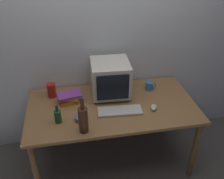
{
  "coord_description": "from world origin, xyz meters",
  "views": [
    {
      "loc": [
        -0.37,
        -2.01,
        2.22
      ],
      "look_at": [
        0.0,
        0.0,
        0.94
      ],
      "focal_mm": 40.47,
      "sensor_mm": 36.0,
      "label": 1
    }
  ],
  "objects_px": {
    "keyboard": "(120,111)",
    "mug": "(149,86)",
    "crt_monitor": "(110,78)",
    "bottle_tall": "(83,119)",
    "bottle_short": "(58,116)",
    "book_stack": "(70,97)",
    "cd_spindle": "(81,118)",
    "computer_mouse": "(154,107)",
    "metal_canister": "(52,90)"
  },
  "relations": [
    {
      "from": "keyboard",
      "to": "mug",
      "type": "height_order",
      "value": "mug"
    },
    {
      "from": "keyboard",
      "to": "metal_canister",
      "type": "distance_m",
      "value": 0.75
    },
    {
      "from": "book_stack",
      "to": "metal_canister",
      "type": "bearing_deg",
      "value": 143.03
    },
    {
      "from": "computer_mouse",
      "to": "bottle_short",
      "type": "bearing_deg",
      "value": -156.8
    },
    {
      "from": "book_stack",
      "to": "crt_monitor",
      "type": "bearing_deg",
      "value": 8.34
    },
    {
      "from": "keyboard",
      "to": "bottle_short",
      "type": "xyz_separation_m",
      "value": [
        -0.58,
        -0.04,
        0.06
      ]
    },
    {
      "from": "bottle_tall",
      "to": "metal_canister",
      "type": "xyz_separation_m",
      "value": [
        -0.28,
        0.6,
        -0.06
      ]
    },
    {
      "from": "keyboard",
      "to": "metal_canister",
      "type": "relative_size",
      "value": 2.8
    },
    {
      "from": "keyboard",
      "to": "mug",
      "type": "xyz_separation_m",
      "value": [
        0.4,
        0.35,
        0.03
      ]
    },
    {
      "from": "computer_mouse",
      "to": "metal_canister",
      "type": "height_order",
      "value": "metal_canister"
    },
    {
      "from": "computer_mouse",
      "to": "book_stack",
      "type": "xyz_separation_m",
      "value": [
        -0.79,
        0.27,
        0.03
      ]
    },
    {
      "from": "book_stack",
      "to": "bottle_short",
      "type": "bearing_deg",
      "value": -110.61
    },
    {
      "from": "keyboard",
      "to": "bottle_tall",
      "type": "relative_size",
      "value": 1.21
    },
    {
      "from": "computer_mouse",
      "to": "mug",
      "type": "distance_m",
      "value": 0.36
    },
    {
      "from": "metal_canister",
      "to": "keyboard",
      "type": "bearing_deg",
      "value": -31.89
    },
    {
      "from": "computer_mouse",
      "to": "cd_spindle",
      "type": "distance_m",
      "value": 0.71
    },
    {
      "from": "cd_spindle",
      "to": "metal_canister",
      "type": "bearing_deg",
      "value": 120.8
    },
    {
      "from": "bottle_tall",
      "to": "book_stack",
      "type": "xyz_separation_m",
      "value": [
        -0.1,
        0.47,
        -0.08
      ]
    },
    {
      "from": "bottle_short",
      "to": "book_stack",
      "type": "xyz_separation_m",
      "value": [
        0.12,
        0.31,
        -0.02
      ]
    },
    {
      "from": "mug",
      "to": "computer_mouse",
      "type": "bearing_deg",
      "value": -100.35
    },
    {
      "from": "crt_monitor",
      "to": "bottle_short",
      "type": "distance_m",
      "value": 0.67
    },
    {
      "from": "computer_mouse",
      "to": "book_stack",
      "type": "height_order",
      "value": "book_stack"
    },
    {
      "from": "bottle_tall",
      "to": "book_stack",
      "type": "distance_m",
      "value": 0.49
    },
    {
      "from": "crt_monitor",
      "to": "bottle_tall",
      "type": "distance_m",
      "value": 0.63
    },
    {
      "from": "metal_canister",
      "to": "mug",
      "type": "bearing_deg",
      "value": -2.81
    },
    {
      "from": "keyboard",
      "to": "book_stack",
      "type": "xyz_separation_m",
      "value": [
        -0.46,
        0.26,
        0.04
      ]
    },
    {
      "from": "crt_monitor",
      "to": "cd_spindle",
      "type": "height_order",
      "value": "crt_monitor"
    },
    {
      "from": "keyboard",
      "to": "bottle_tall",
      "type": "height_order",
      "value": "bottle_tall"
    },
    {
      "from": "keyboard",
      "to": "mug",
      "type": "relative_size",
      "value": 3.5
    },
    {
      "from": "computer_mouse",
      "to": "cd_spindle",
      "type": "xyz_separation_m",
      "value": [
        -0.7,
        -0.04,
        0.0
      ]
    },
    {
      "from": "computer_mouse",
      "to": "bottle_short",
      "type": "distance_m",
      "value": 0.91
    },
    {
      "from": "crt_monitor",
      "to": "keyboard",
      "type": "xyz_separation_m",
      "value": [
        0.03,
        -0.33,
        -0.18
      ]
    },
    {
      "from": "keyboard",
      "to": "cd_spindle",
      "type": "relative_size",
      "value": 3.5
    },
    {
      "from": "bottle_short",
      "to": "metal_canister",
      "type": "height_order",
      "value": "bottle_short"
    },
    {
      "from": "crt_monitor",
      "to": "book_stack",
      "type": "height_order",
      "value": "crt_monitor"
    },
    {
      "from": "cd_spindle",
      "to": "metal_canister",
      "type": "distance_m",
      "value": 0.52
    },
    {
      "from": "cd_spindle",
      "to": "metal_canister",
      "type": "height_order",
      "value": "metal_canister"
    },
    {
      "from": "cd_spindle",
      "to": "mug",
      "type": "bearing_deg",
      "value": 27.25
    },
    {
      "from": "metal_canister",
      "to": "cd_spindle",
      "type": "bearing_deg",
      "value": -59.2
    },
    {
      "from": "book_stack",
      "to": "mug",
      "type": "distance_m",
      "value": 0.86
    },
    {
      "from": "book_stack",
      "to": "metal_canister",
      "type": "relative_size",
      "value": 1.73
    },
    {
      "from": "metal_canister",
      "to": "book_stack",
      "type": "bearing_deg",
      "value": -36.97
    },
    {
      "from": "keyboard",
      "to": "bottle_short",
      "type": "bearing_deg",
      "value": -171.81
    },
    {
      "from": "mug",
      "to": "cd_spindle",
      "type": "height_order",
      "value": "mug"
    },
    {
      "from": "computer_mouse",
      "to": "mug",
      "type": "relative_size",
      "value": 0.83
    },
    {
      "from": "book_stack",
      "to": "metal_canister",
      "type": "xyz_separation_m",
      "value": [
        -0.18,
        0.13,
        0.02
      ]
    },
    {
      "from": "bottle_short",
      "to": "keyboard",
      "type": "bearing_deg",
      "value": 4.23
    },
    {
      "from": "crt_monitor",
      "to": "computer_mouse",
      "type": "relative_size",
      "value": 4.05
    },
    {
      "from": "bottle_short",
      "to": "mug",
      "type": "relative_size",
      "value": 1.53
    },
    {
      "from": "bottle_short",
      "to": "computer_mouse",
      "type": "bearing_deg",
      "value": 2.1
    }
  ]
}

